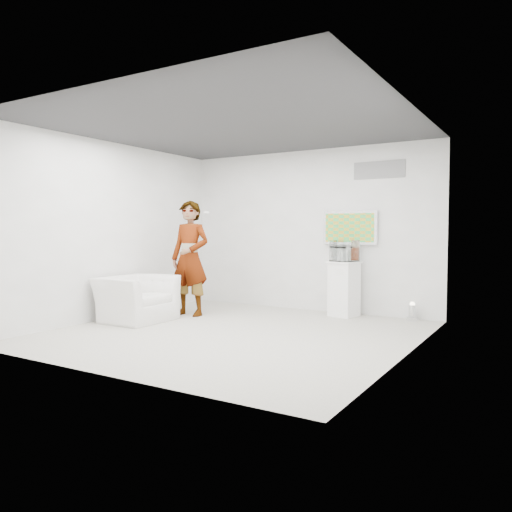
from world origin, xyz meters
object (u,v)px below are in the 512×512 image
pedestal (344,289)px  armchair (136,299)px  tv (350,228)px  floor_uplight (412,312)px  person (190,258)px

pedestal → armchair: bearing=-141.7°
tv → floor_uplight: size_ratio=3.40×
armchair → floor_uplight: size_ratio=3.87×
tv → person: 2.90m
floor_uplight → pedestal: bearing=-171.3°
tv → pedestal: tv is taller
tv → floor_uplight: tv is taller
pedestal → person: bearing=-150.9°
tv → person: bearing=-146.1°
person → armchair: bearing=-119.7°
tv → pedestal: (0.00, -0.27, -1.07)m
tv → armchair: 3.92m
person → floor_uplight: 3.90m
pedestal → floor_uplight: pedestal is taller
person → armchair: person is taller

